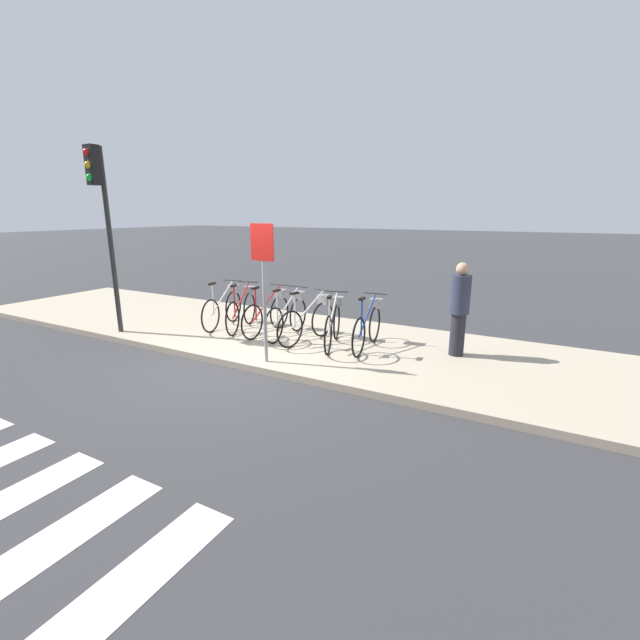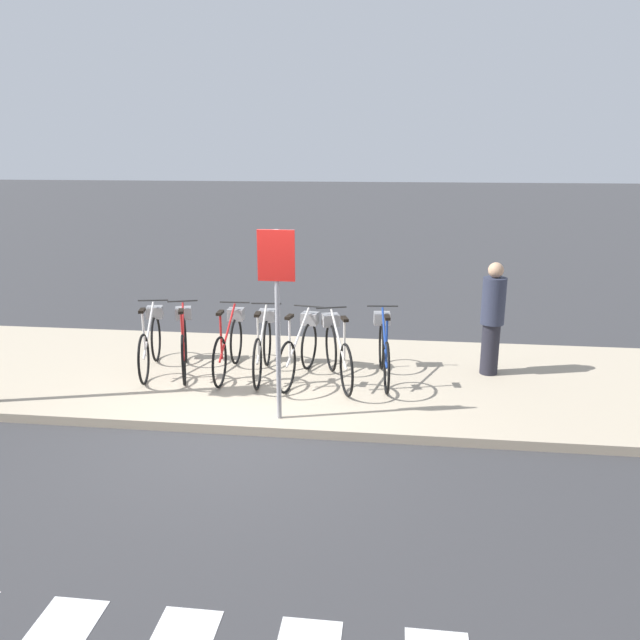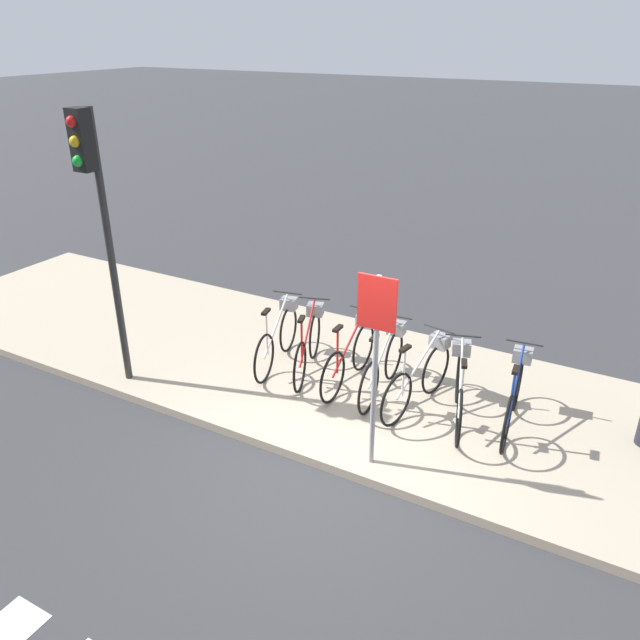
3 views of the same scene
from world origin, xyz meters
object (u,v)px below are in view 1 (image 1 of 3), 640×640
at_px(parked_bicycle_2, 269,312).
at_px(traffic_light, 101,202).
at_px(parked_bicycle_5, 333,322).
at_px(sign_post, 263,270).
at_px(parked_bicycle_0, 224,306).
at_px(parked_bicycle_1, 243,308).
at_px(parked_bicycle_6, 369,325).
at_px(parked_bicycle_4, 310,319).
at_px(pedestrian, 459,307).
at_px(parked_bicycle_3, 289,315).

distance_m(parked_bicycle_2, traffic_light, 3.99).
height_order(parked_bicycle_5, sign_post, sign_post).
relative_size(parked_bicycle_0, parked_bicycle_1, 1.03).
bearing_deg(sign_post, parked_bicycle_0, 145.80).
xyz_separation_m(parked_bicycle_1, traffic_light, (-2.19, -1.59, 2.25)).
relative_size(parked_bicycle_0, parked_bicycle_6, 0.99).
height_order(parked_bicycle_1, sign_post, sign_post).
height_order(parked_bicycle_4, pedestrian, pedestrian).
bearing_deg(parked_bicycle_3, parked_bicycle_6, 1.56).
bearing_deg(parked_bicycle_2, sign_post, -56.29).
relative_size(parked_bicycle_0, parked_bicycle_3, 0.98).
bearing_deg(parked_bicycle_4, parked_bicycle_2, 174.50).
height_order(parked_bicycle_0, parked_bicycle_6, same).
xyz_separation_m(pedestrian, sign_post, (-2.81, -1.96, 0.71)).
xyz_separation_m(parked_bicycle_1, parked_bicycle_3, (1.21, -0.01, 0.00)).
distance_m(parked_bicycle_0, parked_bicycle_2, 1.21).
bearing_deg(pedestrian, parked_bicycle_3, -172.59).
height_order(parked_bicycle_3, parked_bicycle_6, same).
bearing_deg(parked_bicycle_6, parked_bicycle_5, -165.83).
relative_size(parked_bicycle_2, pedestrian, 1.03).
xyz_separation_m(parked_bicycle_0, parked_bicycle_3, (1.72, 0.01, 0.00)).
bearing_deg(parked_bicycle_3, pedestrian, 7.41).
height_order(parked_bicycle_5, pedestrian, pedestrian).
distance_m(pedestrian, traffic_light, 7.25).
bearing_deg(parked_bicycle_2, parked_bicycle_5, -4.73).
xyz_separation_m(parked_bicycle_5, parked_bicycle_6, (0.66, 0.17, 0.00)).
relative_size(parked_bicycle_4, parked_bicycle_5, 1.03).
relative_size(parked_bicycle_5, sign_post, 0.71).
relative_size(parked_bicycle_0, parked_bicycle_2, 0.98).
relative_size(parked_bicycle_0, parked_bicycle_5, 1.03).
bearing_deg(parked_bicycle_6, parked_bicycle_4, -173.46).
height_order(parked_bicycle_1, parked_bicycle_5, same).
relative_size(parked_bicycle_2, sign_post, 0.74).
xyz_separation_m(parked_bicycle_1, sign_post, (1.73, -1.54, 1.14)).
xyz_separation_m(traffic_light, sign_post, (3.92, 0.05, -1.11)).
height_order(parked_bicycle_0, parked_bicycle_3, same).
relative_size(traffic_light, sign_post, 1.61).
bearing_deg(traffic_light, parked_bicycle_2, 28.90).
height_order(parked_bicycle_6, traffic_light, traffic_light).
relative_size(pedestrian, sign_post, 0.72).
relative_size(parked_bicycle_4, sign_post, 0.73).
bearing_deg(parked_bicycle_2, parked_bicycle_6, 0.84).
bearing_deg(parked_bicycle_3, traffic_light, -155.09).
distance_m(parked_bicycle_3, pedestrian, 3.38).
bearing_deg(parked_bicycle_0, parked_bicycle_1, 2.20).
bearing_deg(parked_bicycle_3, parked_bicycle_4, -8.98).
xyz_separation_m(parked_bicycle_3, parked_bicycle_6, (1.77, 0.05, 0.00)).
relative_size(parked_bicycle_2, parked_bicycle_5, 1.04).
bearing_deg(parked_bicycle_6, parked_bicycle_1, -179.28).
relative_size(parked_bicycle_6, pedestrian, 1.03).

